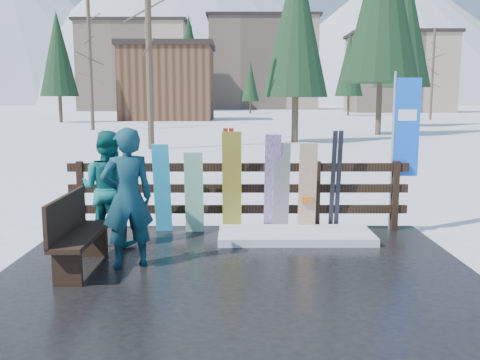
{
  "coord_description": "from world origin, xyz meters",
  "views": [
    {
      "loc": [
        0.01,
        -6.49,
        2.22
      ],
      "look_at": [
        0.03,
        1.0,
        1.1
      ],
      "focal_mm": 40.0,
      "sensor_mm": 36.0,
      "label": 1
    }
  ],
  "objects_px": {
    "snowboard_2": "(232,183)",
    "snowboard_0": "(162,189)",
    "bench": "(75,231)",
    "person_back": "(108,188)",
    "snowboard_3": "(272,184)",
    "snowboard_4": "(281,188)",
    "snowboard_5": "(307,188)",
    "rental_flag": "(403,133)",
    "snowboard_1": "(194,193)",
    "person_front": "(127,198)"
  },
  "relations": [
    {
      "from": "snowboard_2",
      "to": "snowboard_0",
      "type": "bearing_deg",
      "value": 180.0
    },
    {
      "from": "bench",
      "to": "person_back",
      "type": "distance_m",
      "value": 1.26
    },
    {
      "from": "snowboard_2",
      "to": "snowboard_3",
      "type": "height_order",
      "value": "snowboard_2"
    },
    {
      "from": "snowboard_4",
      "to": "snowboard_5",
      "type": "distance_m",
      "value": 0.42
    },
    {
      "from": "snowboard_3",
      "to": "rental_flag",
      "type": "bearing_deg",
      "value": 7.14
    },
    {
      "from": "snowboard_4",
      "to": "snowboard_2",
      "type": "bearing_deg",
      "value": 180.0
    },
    {
      "from": "rental_flag",
      "to": "snowboard_5",
      "type": "bearing_deg",
      "value": -170.34
    },
    {
      "from": "snowboard_5",
      "to": "person_back",
      "type": "relative_size",
      "value": 0.87
    },
    {
      "from": "snowboard_5",
      "to": "person_back",
      "type": "distance_m",
      "value": 3.12
    },
    {
      "from": "snowboard_0",
      "to": "snowboard_2",
      "type": "distance_m",
      "value": 1.13
    },
    {
      "from": "bench",
      "to": "snowboard_1",
      "type": "relative_size",
      "value": 1.12
    },
    {
      "from": "bench",
      "to": "snowboard_4",
      "type": "height_order",
      "value": "snowboard_4"
    },
    {
      "from": "bench",
      "to": "snowboard_2",
      "type": "height_order",
      "value": "snowboard_2"
    },
    {
      "from": "bench",
      "to": "person_front",
      "type": "bearing_deg",
      "value": 13.94
    },
    {
      "from": "snowboard_1",
      "to": "snowboard_4",
      "type": "relative_size",
      "value": 0.89
    },
    {
      "from": "rental_flag",
      "to": "person_front",
      "type": "relative_size",
      "value": 1.44
    },
    {
      "from": "snowboard_0",
      "to": "snowboard_2",
      "type": "xyz_separation_m",
      "value": [
        1.12,
        -0.0,
        0.1
      ]
    },
    {
      "from": "bench",
      "to": "snowboard_0",
      "type": "xyz_separation_m",
      "value": [
        0.83,
        1.91,
        0.22
      ]
    },
    {
      "from": "bench",
      "to": "snowboard_3",
      "type": "distance_m",
      "value": 3.24
    },
    {
      "from": "person_front",
      "to": "snowboard_2",
      "type": "bearing_deg",
      "value": -148.04
    },
    {
      "from": "snowboard_1",
      "to": "snowboard_3",
      "type": "xyz_separation_m",
      "value": [
        1.26,
        0.0,
        0.15
      ]
    },
    {
      "from": "bench",
      "to": "person_back",
      "type": "xyz_separation_m",
      "value": [
        0.13,
        1.21,
        0.34
      ]
    },
    {
      "from": "snowboard_0",
      "to": "person_front",
      "type": "height_order",
      "value": "person_front"
    },
    {
      "from": "snowboard_2",
      "to": "snowboard_5",
      "type": "xyz_separation_m",
      "value": [
        1.22,
        0.0,
        -0.09
      ]
    },
    {
      "from": "snowboard_2",
      "to": "person_front",
      "type": "distance_m",
      "value": 2.19
    },
    {
      "from": "snowboard_2",
      "to": "snowboard_4",
      "type": "height_order",
      "value": "snowboard_2"
    },
    {
      "from": "rental_flag",
      "to": "person_back",
      "type": "relative_size",
      "value": 1.52
    },
    {
      "from": "snowboard_0",
      "to": "person_front",
      "type": "distance_m",
      "value": 1.77
    },
    {
      "from": "person_front",
      "to": "person_back",
      "type": "height_order",
      "value": "person_front"
    },
    {
      "from": "snowboard_5",
      "to": "person_back",
      "type": "height_order",
      "value": "person_back"
    },
    {
      "from": "snowboard_3",
      "to": "person_back",
      "type": "xyz_separation_m",
      "value": [
        -2.47,
        -0.7,
        0.04
      ]
    },
    {
      "from": "snowboard_4",
      "to": "person_front",
      "type": "bearing_deg",
      "value": -140.29
    },
    {
      "from": "person_front",
      "to": "person_back",
      "type": "xyz_separation_m",
      "value": [
        -0.51,
        1.05,
        -0.05
      ]
    },
    {
      "from": "snowboard_5",
      "to": "person_back",
      "type": "xyz_separation_m",
      "value": [
        -3.04,
        -0.7,
        0.12
      ]
    },
    {
      "from": "bench",
      "to": "snowboard_0",
      "type": "height_order",
      "value": "snowboard_0"
    },
    {
      "from": "rental_flag",
      "to": "person_back",
      "type": "xyz_separation_m",
      "value": [
        -4.62,
        -0.97,
        -0.75
      ]
    },
    {
      "from": "rental_flag",
      "to": "person_front",
      "type": "distance_m",
      "value": 4.64
    },
    {
      "from": "rental_flag",
      "to": "person_back",
      "type": "height_order",
      "value": "rental_flag"
    },
    {
      "from": "snowboard_5",
      "to": "rental_flag",
      "type": "distance_m",
      "value": 1.83
    },
    {
      "from": "snowboard_4",
      "to": "person_back",
      "type": "bearing_deg",
      "value": -164.98
    },
    {
      "from": "snowboard_0",
      "to": "person_back",
      "type": "xyz_separation_m",
      "value": [
        -0.7,
        -0.7,
        0.12
      ]
    },
    {
      "from": "snowboard_0",
      "to": "person_front",
      "type": "bearing_deg",
      "value": -96.23
    },
    {
      "from": "snowboard_4",
      "to": "snowboard_5",
      "type": "xyz_separation_m",
      "value": [
        0.42,
        0.0,
        -0.0
      ]
    },
    {
      "from": "snowboard_3",
      "to": "person_front",
      "type": "relative_size",
      "value": 0.92
    },
    {
      "from": "snowboard_3",
      "to": "snowboard_5",
      "type": "bearing_deg",
      "value": 0.0
    },
    {
      "from": "bench",
      "to": "snowboard_5",
      "type": "distance_m",
      "value": 3.7
    },
    {
      "from": "bench",
      "to": "snowboard_5",
      "type": "relative_size",
      "value": 1.01
    },
    {
      "from": "snowboard_0",
      "to": "person_back",
      "type": "height_order",
      "value": "person_back"
    },
    {
      "from": "snowboard_1",
      "to": "person_front",
      "type": "bearing_deg",
      "value": -111.87
    },
    {
      "from": "rental_flag",
      "to": "person_front",
      "type": "bearing_deg",
      "value": -153.83
    }
  ]
}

